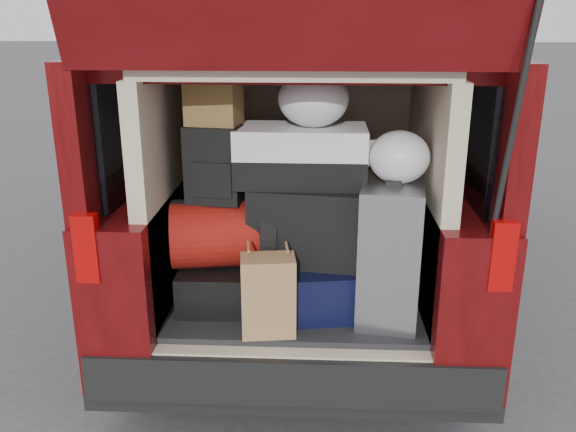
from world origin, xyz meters
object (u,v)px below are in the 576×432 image
(backpack, at_px, (214,164))
(silver_roller, at_px, (390,250))
(black_soft_case, at_px, (306,223))
(kraft_bag, at_px, (268,296))
(red_duffel, at_px, (223,234))
(twotone_duffel, at_px, (301,155))
(navy_hardshell, at_px, (309,281))
(black_hardshell, at_px, (221,279))

(backpack, bearing_deg, silver_roller, 0.40)
(black_soft_case, bearing_deg, silver_roller, -5.87)
(silver_roller, xyz_separation_m, kraft_bag, (-0.57, -0.21, -0.15))
(silver_roller, bearing_deg, kraft_bag, -150.98)
(red_duffel, xyz_separation_m, twotone_duffel, (0.38, 0.05, 0.39))
(red_duffel, relative_size, twotone_duffel, 0.80)
(navy_hardshell, distance_m, backpack, 0.76)
(black_hardshell, xyz_separation_m, kraft_bag, (0.27, -0.35, 0.08))
(navy_hardshell, relative_size, backpack, 1.49)
(black_hardshell, distance_m, backpack, 0.62)
(black_hardshell, relative_size, silver_roller, 0.78)
(kraft_bag, distance_m, red_duffel, 0.43)
(navy_hardshell, xyz_separation_m, red_duffel, (-0.43, -0.01, 0.25))
(red_duffel, height_order, twotone_duffel, twotone_duffel)
(black_soft_case, bearing_deg, navy_hardshell, 26.48)
(black_soft_case, distance_m, backpack, 0.53)
(black_hardshell, height_order, backpack, backpack)
(kraft_bag, bearing_deg, black_soft_case, 55.27)
(navy_hardshell, bearing_deg, twotone_duffel, 134.05)
(navy_hardshell, bearing_deg, kraft_bag, -127.85)
(backpack, bearing_deg, kraft_bag, -41.12)
(silver_roller, height_order, twotone_duffel, twotone_duffel)
(twotone_duffel, bearing_deg, red_duffel, -172.13)
(silver_roller, height_order, backpack, backpack)
(navy_hardshell, bearing_deg, black_hardshell, 168.23)
(navy_hardshell, distance_m, silver_roller, 0.45)
(navy_hardshell, relative_size, black_soft_case, 1.05)
(red_duffel, bearing_deg, kraft_bag, -60.64)
(navy_hardshell, distance_m, kraft_bag, 0.37)
(kraft_bag, bearing_deg, silver_roller, 13.55)
(navy_hardshell, relative_size, silver_roller, 0.83)
(kraft_bag, bearing_deg, twotone_duffel, 62.28)
(kraft_bag, xyz_separation_m, red_duffel, (-0.25, 0.30, 0.18))
(navy_hardshell, distance_m, black_soft_case, 0.31)
(kraft_bag, distance_m, twotone_duffel, 0.69)
(backpack, bearing_deg, black_soft_case, 6.88)
(silver_roller, relative_size, red_duffel, 1.34)
(black_soft_case, bearing_deg, red_duffel, -171.34)
(silver_roller, bearing_deg, black_soft_case, 174.79)
(navy_hardshell, relative_size, red_duffel, 1.11)
(twotone_duffel, bearing_deg, black_hardshell, -178.56)
(black_soft_case, xyz_separation_m, backpack, (-0.44, 0.00, 0.29))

